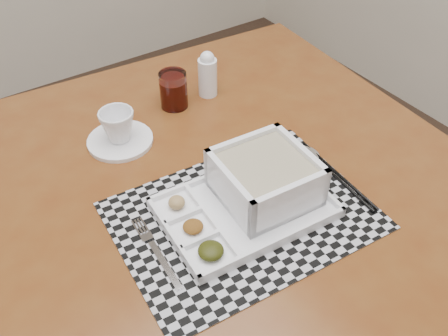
{
  "coord_description": "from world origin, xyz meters",
  "views": [
    {
      "loc": [
        0.43,
        -0.07,
        1.52
      ],
      "look_at": [
        0.82,
        0.51,
        0.89
      ],
      "focal_mm": 40.0,
      "sensor_mm": 36.0,
      "label": 1
    }
  ],
  "objects": [
    {
      "name": "cup",
      "position": [
        0.73,
        0.8,
        0.85
      ],
      "size": [
        0.1,
        0.1,
        0.07
      ],
      "primitive_type": "imported",
      "rotation": [
        0.0,
        0.0,
        -0.38
      ],
      "color": "white",
      "rests_on": "saucer"
    },
    {
      "name": "serving_tray",
      "position": [
        0.88,
        0.47,
        0.85
      ],
      "size": [
        0.33,
        0.24,
        0.1
      ],
      "color": "white",
      "rests_on": "placemat"
    },
    {
      "name": "juice_glass",
      "position": [
        0.91,
        0.86,
        0.85
      ],
      "size": [
        0.07,
        0.07,
        0.09
      ],
      "color": "white",
      "rests_on": "dining_table"
    },
    {
      "name": "fork",
      "position": [
        0.65,
        0.47,
        0.81
      ],
      "size": [
        0.03,
        0.19,
        0.0
      ],
      "color": "silver",
      "rests_on": "placemat"
    },
    {
      "name": "spoon",
      "position": [
        1.06,
        0.51,
        0.81
      ],
      "size": [
        0.04,
        0.18,
        0.01
      ],
      "color": "silver",
      "rests_on": "placemat"
    },
    {
      "name": "chopsticks",
      "position": [
        1.06,
        0.44,
        0.81
      ],
      "size": [
        0.03,
        0.24,
        0.01
      ],
      "color": "black",
      "rests_on": "placemat"
    },
    {
      "name": "saucer",
      "position": [
        0.73,
        0.8,
        0.81
      ],
      "size": [
        0.15,
        0.15,
        0.01
      ],
      "primitive_type": "cylinder",
      "color": "white",
      "rests_on": "dining_table"
    },
    {
      "name": "dining_table",
      "position": [
        0.85,
        0.58,
        0.72
      ],
      "size": [
        1.14,
        1.14,
        0.8
      ],
      "color": "#5C2910",
      "rests_on": "ground"
    },
    {
      "name": "placemat",
      "position": [
        0.83,
        0.46,
        0.81
      ],
      "size": [
        0.51,
        0.39,
        0.0
      ],
      "primitive_type": "cube",
      "rotation": [
        0.0,
        0.0,
        -0.07
      ],
      "color": "#AAAAB2",
      "rests_on": "dining_table"
    },
    {
      "name": "creamer_bottle",
      "position": [
        1.01,
        0.86,
        0.86
      ],
      "size": [
        0.05,
        0.05,
        0.12
      ],
      "color": "white",
      "rests_on": "dining_table"
    }
  ]
}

